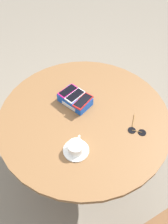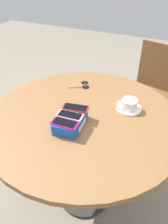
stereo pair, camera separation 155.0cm
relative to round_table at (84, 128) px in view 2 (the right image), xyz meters
The scene contains 10 objects.
ground_plane 0.67m from the round_table, ahead, with size 8.00×8.00×0.00m, color gray.
round_table is the anchor object (origin of this frame).
phone_box 0.17m from the round_table, 167.41° to the left, with size 0.21×0.15×0.06m.
phone_magenta 0.24m from the round_table, behind, with size 0.07×0.13×0.01m.
phone_white 0.19m from the round_table, 166.08° to the left, with size 0.07×0.13×0.01m.
phone_red 0.17m from the round_table, 143.37° to the left, with size 0.09×0.15×0.01m.
saucer 0.28m from the round_table, 52.93° to the right, with size 0.14×0.14×0.01m, color white.
coffee_cup 0.29m from the round_table, 52.86° to the right, with size 0.09×0.11×0.06m.
sunglasses 0.35m from the round_table, 24.53° to the left, with size 0.14×0.13×0.01m.
chair_near_window 0.97m from the round_table, 14.94° to the right, with size 0.56×0.56×0.86m.
Camera 2 is at (-0.88, -0.40, 1.49)m, focal length 35.00 mm.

